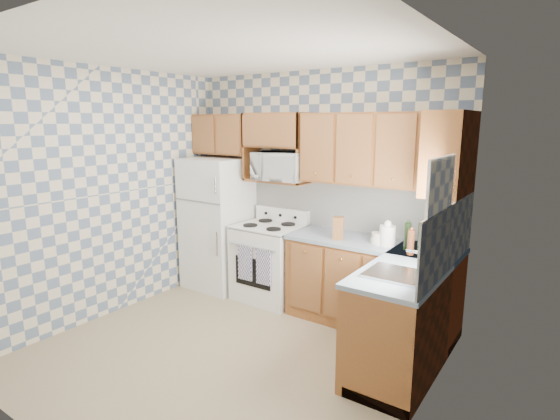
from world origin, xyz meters
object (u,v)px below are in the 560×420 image
at_px(stove_body, 269,263).
at_px(electric_kettle, 387,236).
at_px(microwave, 281,166).
at_px(refrigerator, 218,223).

distance_m(stove_body, electric_kettle, 1.58).
relative_size(stove_body, microwave, 1.49).
bearing_deg(microwave, refrigerator, -178.82).
bearing_deg(stove_body, refrigerator, -178.22).
xyz_separation_m(stove_body, electric_kettle, (1.47, -0.04, 0.57)).
bearing_deg(electric_kettle, stove_body, 178.61).
xyz_separation_m(refrigerator, stove_body, (0.80, 0.03, -0.39)).
height_order(stove_body, microwave, microwave).
bearing_deg(refrigerator, stove_body, 1.78).
distance_m(refrigerator, microwave, 1.20).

